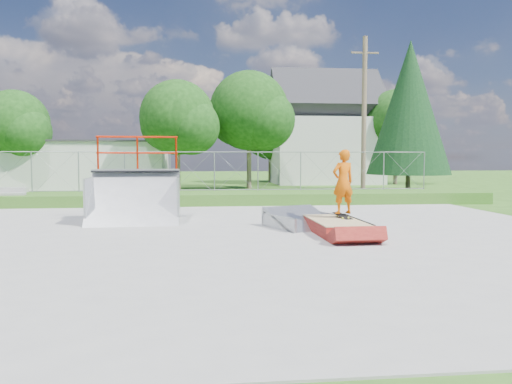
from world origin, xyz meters
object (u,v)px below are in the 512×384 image
Objects in this scene: quarter_pipe at (134,179)px; flat_bank_ramp at (303,219)px; skater at (343,184)px; grind_box at (336,227)px.

flat_bank_ramp is at bearing -20.02° from quarter_pipe.
quarter_pipe is at bearing -37.28° from skater.
grind_box is 1.29m from flat_bank_ramp.
quarter_pipe is at bearing 152.79° from grind_box.
quarter_pipe reaches higher than flat_bank_ramp.
grind_box is 1.40× the size of flat_bank_ramp.
skater is (5.92, -2.40, -0.06)m from quarter_pipe.
skater is at bearing 51.20° from grind_box.
flat_bank_ramp is 1.05× the size of skater.
skater is at bearing -23.49° from quarter_pipe.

